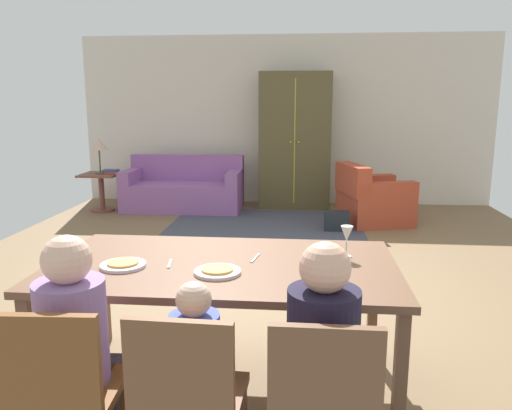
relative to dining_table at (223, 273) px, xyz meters
name	(u,v)px	position (x,y,z in m)	size (l,w,h in m)	color
ground_plane	(270,266)	(0.13, 2.26, -0.71)	(6.66, 6.72, 0.02)	brown
back_wall	(285,121)	(0.13, 5.67, 0.65)	(6.66, 0.10, 2.70)	beige
dining_table	(223,273)	(0.00, 0.00, 0.00)	(1.95, 1.08, 0.76)	brown
plate_near_man	(123,265)	(-0.54, -0.12, 0.07)	(0.25, 0.25, 0.02)	silver
pizza_near_man	(123,263)	(-0.54, -0.12, 0.09)	(0.17, 0.17, 0.01)	gold
plate_near_child	(217,272)	(0.00, -0.18, 0.07)	(0.25, 0.25, 0.02)	white
pizza_near_child	(217,269)	(0.00, -0.18, 0.09)	(0.17, 0.17, 0.01)	gold
wine_glass	(347,235)	(0.70, 0.18, 0.19)	(0.07, 0.07, 0.19)	silver
fork	(170,264)	(-0.29, -0.05, 0.06)	(0.02, 0.15, 0.01)	silver
knife	(255,258)	(0.18, 0.10, 0.06)	(0.01, 0.17, 0.01)	silver
dining_chair_man	(61,390)	(-0.53, -0.90, -0.21)	(0.44, 0.44, 0.87)	brown
person_man	(78,363)	(-0.54, -0.72, -0.19)	(0.30, 0.41, 1.11)	#3E3747
dining_chair_child	(188,397)	(0.00, -0.90, -0.21)	(0.43, 0.43, 0.87)	brown
person_child	(198,387)	(0.00, -0.73, -0.27)	(0.22, 0.29, 0.92)	#3F2E42
dining_chair_woman	(323,404)	(0.54, -0.90, -0.21)	(0.42, 0.42, 0.87)	brown
person_woman	(322,375)	(0.54, -0.72, -0.19)	(0.30, 0.40, 1.11)	#3C4444
area_rug	(266,223)	(-0.06, 4.07, -0.69)	(2.60, 1.80, 0.01)	#3F424E
couch	(184,190)	(-1.40, 4.93, -0.40)	(1.80, 0.86, 0.82)	#90599B
armchair	(371,200)	(1.39, 4.25, -0.38)	(1.06, 1.06, 0.82)	#A84029
armoire	(295,141)	(0.31, 5.28, 0.35)	(1.10, 0.59, 2.10)	brown
side_table	(101,187)	(-2.63, 4.67, -0.32)	(0.56, 0.56, 0.58)	brown
table_lamp	(99,145)	(-2.63, 4.67, 0.31)	(0.26, 0.26, 0.54)	#484B32
book_lower	(113,173)	(-2.43, 4.64, -0.10)	(0.22, 0.16, 0.03)	#983A30
book_upper	(111,170)	(-2.49, 4.72, -0.08)	(0.22, 0.16, 0.03)	#354783
handbag	(337,221)	(0.89, 3.77, -0.57)	(0.32, 0.16, 0.26)	#1E2429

